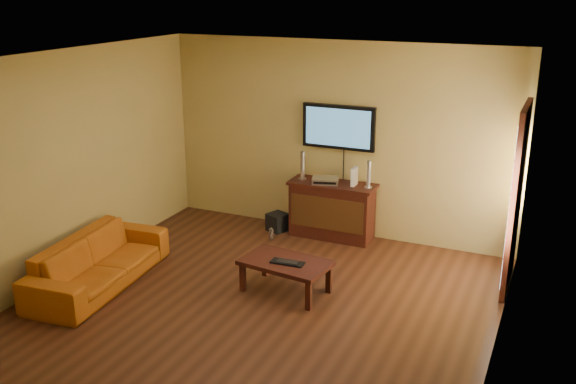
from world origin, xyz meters
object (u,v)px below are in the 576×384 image
Objects in this scene: speaker_left at (302,167)px; game_console at (354,177)px; speaker_right at (369,175)px; television at (339,127)px; subwoofer at (278,222)px; sofa at (98,254)px; media_console at (332,210)px; bottle at (271,234)px; av_receiver at (325,180)px; keyboard at (288,262)px; coffee_table at (286,265)px.

speaker_left is 0.75m from game_console.
speaker_left is 0.96m from speaker_right.
television is 1.64m from subwoofer.
game_console is (2.29, 2.55, 0.53)m from sofa.
speaker_left is at bearing 179.91° from media_console.
speaker_right is at bearing 26.22° from subwoofer.
game_console is 1.35m from subwoofer.
game_console reaches higher than media_console.
speaker_right is (0.96, 0.01, -0.01)m from speaker_left.
game_console is 1.33× the size of bottle.
sofa is 8.05× the size of game_console.
media_console is 0.61× the size of sofa.
speaker_right reaches higher than subwoofer.
bottle is at bearing -120.47° from speaker_left.
sofa is 3.15m from av_receiver.
keyboard is (0.24, -1.81, -0.43)m from av_receiver.
media_console is 3.03× the size of speaker_left.
speaker_right is 1.51× the size of game_console.
speaker_left reaches higher than bottle.
game_console is at bearing 28.19° from subwoofer.
coffee_table is (0.11, -1.99, -1.20)m from television.
speaker_right is 1.55m from subwoofer.
game_console is (0.20, 1.83, 0.58)m from coffee_table.
game_console reaches higher than sofa.
speaker_right is 1.05× the size of av_receiver.
sofa is 3.01m from speaker_left.
television is (0.00, 0.19, 1.14)m from media_console.
media_console is 0.73m from speaker_left.
sofa is at bearing -128.34° from media_console.
keyboard is at bearing -85.70° from television.
speaker_right is (0.40, 1.81, 0.63)m from coffee_table.
media_console is at bearing 28.59° from subwoofer.
sofa reaches higher than subwoofer.
media_console is 1.17× the size of television.
television reaches higher than keyboard.
subwoofer is (-0.79, -0.29, -1.41)m from television.
keyboard is (0.15, -1.85, 0.00)m from media_console.
speaker_left is 1.12× the size of av_receiver.
coffee_table is 2.98× the size of av_receiver.
game_console is at bearing -47.29° from sofa.
media_console is 0.44m from av_receiver.
av_receiver is (-0.60, -0.05, -0.13)m from speaker_right.
av_receiver is at bearing -153.85° from media_console.
coffee_table is 0.09m from keyboard.
media_console reaches higher than keyboard.
sofa is at bearing -134.73° from speaker_right.
coffee_table is 5.75× the size of bottle.
speaker_left reaches higher than game_console.
speaker_right is (0.51, -0.18, -0.58)m from television.
coffee_table is at bearing -100.87° from av_receiver.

